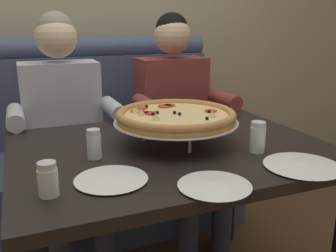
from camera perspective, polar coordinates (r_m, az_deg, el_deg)
name	(u,v)px	position (r m, az deg, el deg)	size (l,w,h in m)	color
booth_bench	(115,156)	(2.38, -8.19, -4.65)	(1.42, 0.78, 1.13)	#424C6B
dining_table	(171,168)	(1.47, 0.47, -6.53)	(1.19, 0.90, 0.76)	black
diner_left	(65,124)	(1.98, -15.58, 0.24)	(0.54, 0.64, 1.27)	#2D3342
diner_right	(178,113)	(2.15, 1.58, 1.97)	(0.54, 0.64, 1.27)	#2D3342
pizza	(176,116)	(1.45, 1.20, 1.48)	(0.49, 0.49, 0.14)	silver
shaker_oregano	(48,182)	(1.07, -17.97, -8.15)	(0.06, 0.06, 0.10)	white
shaker_pepper_flakes	(258,139)	(1.39, 13.61, -1.99)	(0.06, 0.06, 0.11)	white
shaker_parmesan	(94,146)	(1.32, -11.30, -3.04)	(0.05, 0.05, 0.10)	white
plate_near_left	(303,164)	(1.30, 20.01, -5.52)	(0.25, 0.25, 0.02)	white
plate_near_right	(111,177)	(1.14, -8.73, -7.83)	(0.22, 0.22, 0.02)	white
plate_far_side	(215,184)	(1.09, 7.18, -8.79)	(0.22, 0.22, 0.02)	white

